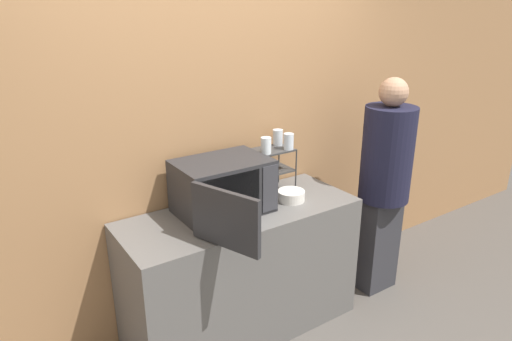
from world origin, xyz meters
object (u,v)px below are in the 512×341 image
(dish_rack, at_px, (272,161))
(glass_back_right, at_px, (278,137))
(glass_front_left, at_px, (266,145))
(bowl, at_px, (291,196))
(person, at_px, (385,178))
(microwave, at_px, (223,188))
(glass_front_right, at_px, (289,141))

(dish_rack, distance_m, glass_back_right, 0.18)
(glass_front_left, bearing_deg, bowl, -59.18)
(glass_front_left, relative_size, person, 0.07)
(microwave, distance_m, glass_front_left, 0.43)
(microwave, relative_size, glass_back_right, 7.54)
(microwave, xyz_separation_m, person, (1.24, -0.21, -0.13))
(glass_back_right, height_order, bowl, glass_back_right)
(microwave, height_order, person, person)
(glass_back_right, bearing_deg, glass_front_right, -90.15)
(glass_front_right, distance_m, person, 0.80)
(bowl, bearing_deg, glass_front_left, 120.82)
(glass_back_right, bearing_deg, bowl, -107.58)
(dish_rack, bearing_deg, glass_back_right, 33.48)
(glass_front_right, bearing_deg, glass_front_left, 177.57)
(microwave, bearing_deg, glass_front_right, 6.70)
(microwave, relative_size, bowl, 4.52)
(glass_front_right, bearing_deg, glass_back_right, 89.85)
(microwave, distance_m, glass_front_right, 0.59)
(microwave, xyz_separation_m, glass_front_left, (0.37, 0.07, 0.19))
(glass_front_right, bearing_deg, bowl, -119.72)
(glass_back_right, relative_size, bowl, 0.60)
(microwave, height_order, glass_front_left, glass_front_left)
(glass_front_left, bearing_deg, glass_back_right, 32.27)
(glass_back_right, bearing_deg, glass_front_left, -147.73)
(bowl, distance_m, person, 0.78)
(microwave, distance_m, person, 1.26)
(glass_front_left, bearing_deg, person, -18.36)
(glass_front_left, relative_size, glass_back_right, 1.00)
(microwave, bearing_deg, person, -9.79)
(glass_back_right, relative_size, glass_front_right, 1.00)
(glass_front_right, distance_m, bowl, 0.37)
(microwave, xyz_separation_m, bowl, (0.47, -0.09, -0.14))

